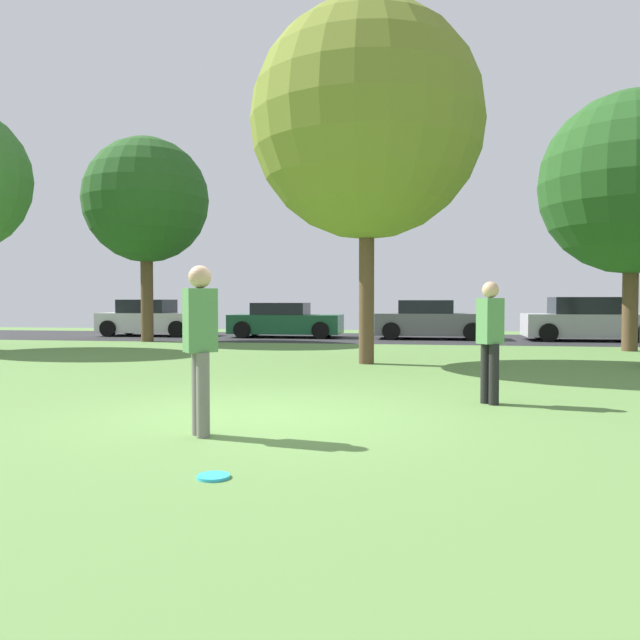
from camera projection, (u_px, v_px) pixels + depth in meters
ground_plane at (265, 416)px, 7.85m from camera, size 44.00×44.00×0.00m
road_strip at (371, 338)px, 23.63m from camera, size 44.00×6.40×0.01m
oak_tree_right at (632, 184)px, 17.58m from camera, size 5.08×5.08×7.25m
oak_tree_left at (367, 123)px, 14.07m from camera, size 5.23×5.23×8.04m
maple_tree_far at (146, 201)px, 21.55m from camera, size 4.27×4.27×7.00m
person_thrower at (490, 336)px, 8.71m from camera, size 0.39×0.37×1.71m
person_catcher at (200, 341)px, 6.67m from camera, size 0.39×0.37×1.82m
frisbee_disc at (213, 477)px, 5.12m from camera, size 0.27×0.27×0.03m
parked_car_white at (151, 319)px, 25.04m from camera, size 4.02×1.99×1.45m
parked_car_green at (285, 321)px, 24.13m from camera, size 4.24×2.04×1.33m
parked_car_grey at (430, 321)px, 23.09m from camera, size 4.05×2.00×1.43m
parked_car_silver at (588, 321)px, 22.06m from camera, size 4.45×2.08×1.54m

